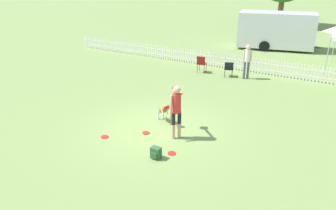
{
  "coord_description": "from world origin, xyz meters",
  "views": [
    {
      "loc": [
        5.35,
        -8.31,
        4.95
      ],
      "look_at": [
        0.2,
        0.28,
        0.84
      ],
      "focal_mm": 35.0,
      "sensor_mm": 36.0,
      "label": 1
    }
  ],
  "objects": [
    {
      "name": "frisbee_midfield",
      "position": [
        -0.75,
        1.46,
        0.01
      ],
      "size": [
        0.24,
        0.24,
        0.02
      ],
      "color": "red",
      "rests_on": "ground_plane"
    },
    {
      "name": "ground_plane",
      "position": [
        0.0,
        0.0,
        0.0
      ],
      "size": [
        240.0,
        240.0,
        0.0
      ],
      "primitive_type": "plane",
      "color": "olive"
    },
    {
      "name": "frisbee_far_scatter",
      "position": [
        -1.19,
        -1.36,
        0.01
      ],
      "size": [
        0.24,
        0.24,
        0.02
      ],
      "color": "red",
      "rests_on": "ground_plane"
    },
    {
      "name": "folding_chair_center",
      "position": [
        -1.66,
        6.76,
        0.54
      ],
      "size": [
        0.5,
        0.52,
        0.89
      ],
      "rotation": [
        0.0,
        0.0,
        3.29
      ],
      "color": "#333338",
      "rests_on": "ground_plane"
    },
    {
      "name": "leaping_dog",
      "position": [
        -0.18,
        0.59,
        0.47
      ],
      "size": [
        0.89,
        0.76,
        0.81
      ],
      "rotation": [
        0.0,
        0.0,
        -2.25
      ],
      "color": "olive",
      "rests_on": "ground_plane"
    },
    {
      "name": "backpack_on_grass",
      "position": [
        0.91,
        -1.57,
        0.17
      ],
      "size": [
        0.28,
        0.24,
        0.34
      ],
      "color": "#2D5633",
      "rests_on": "ground_plane"
    },
    {
      "name": "folding_chair_blue_left",
      "position": [
        -0.16,
        6.78,
        0.47
      ],
      "size": [
        0.56,
        0.58,
        0.79
      ],
      "rotation": [
        0.0,
        0.0,
        3.53
      ],
      "color": "#333338",
      "rests_on": "ground_plane"
    },
    {
      "name": "frisbee_near_handler",
      "position": [
        1.17,
        -1.13,
        0.01
      ],
      "size": [
        0.24,
        0.24,
        0.02
      ],
      "color": "red",
      "rests_on": "ground_plane"
    },
    {
      "name": "equipment_trailer",
      "position": [
        0.12,
        14.55,
        1.28
      ],
      "size": [
        5.8,
        3.23,
        2.42
      ],
      "rotation": [
        0.0,
        0.0,
        0.23
      ],
      "color": "silver",
      "rests_on": "ground_plane"
    },
    {
      "name": "frisbee_near_dog",
      "position": [
        -0.22,
        -0.44,
        0.01
      ],
      "size": [
        0.24,
        0.24,
        0.02
      ],
      "color": "red",
      "rests_on": "ground_plane"
    },
    {
      "name": "picket_fence",
      "position": [
        0.0,
        8.16,
        0.4
      ],
      "size": [
        22.64,
        0.04,
        0.79
      ],
      "color": "silver",
      "rests_on": "ground_plane"
    },
    {
      "name": "spectator_standing",
      "position": [
        0.67,
        6.96,
        1.03
      ],
      "size": [
        0.38,
        0.27,
        1.69
      ],
      "rotation": [
        0.0,
        0.0,
        3.62
      ],
      "color": "#474C5B",
      "rests_on": "ground_plane"
    },
    {
      "name": "handler_person",
      "position": [
        0.77,
        -0.17,
        1.11
      ],
      "size": [
        0.73,
        1.09,
        1.75
      ],
      "rotation": [
        0.0,
        0.0,
        0.89
      ],
      "color": "tan",
      "rests_on": "ground_plane"
    }
  ]
}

